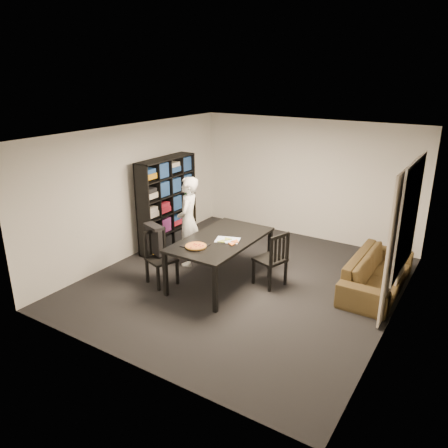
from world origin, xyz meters
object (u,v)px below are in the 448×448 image
Objects in this scene: bookshelf at (167,204)px; baking_tray at (195,245)px; chair_right at (274,256)px; sofa at (377,273)px; person at (188,221)px; pepperoni_pizza at (196,246)px; chair_left at (159,253)px; dining_table at (221,242)px.

baking_tray is at bearing -38.29° from bookshelf.
chair_right is 1.78m from sofa.
baking_tray is (0.76, -0.84, -0.03)m from person.
bookshelf is at bearing 141.47° from pepperoni_pizza.
bookshelf is 2.74m from chair_right.
chair_left reaches higher than pepperoni_pizza.
chair_right is (1.78, 0.92, 0.02)m from chair_left.
chair_left is (-0.91, -0.59, -0.20)m from dining_table.
sofa is (2.53, 1.75, -0.54)m from pepperoni_pizza.
dining_table is 5.60× the size of pepperoni_pizza.
chair_left is 0.79m from baking_tray.
baking_tray is (-1.05, -0.84, 0.26)m from chair_right.
bookshelf reaches higher than chair_right.
person reaches higher than baking_tray.
person is at bearing -27.46° from bookshelf.
dining_table is at bearing 116.27° from sofa.
chair_right reaches higher than pepperoni_pizza.
dining_table is 1.99× the size of chair_right.
bookshelf is 1.11× the size of person.
sofa is at bearing 26.27° from dining_table.
pepperoni_pizza reaches higher than sofa.
chair_left is at bearing 118.11° from sofa.
baking_tray reaches higher than dining_table.
pepperoni_pizza is at bearing -38.53° from bookshelf.
person is 1.13m from baking_tray.
bookshelf is at bearing -140.95° from person.
sofa is at bearing -42.59° from chair_left.
baking_tray is (0.73, 0.08, 0.28)m from chair_left.
chair_right is at bearing 21.00° from dining_table.
pepperoni_pizza is (0.79, 0.02, 0.30)m from chair_left.
bookshelf is 5.43× the size of pepperoni_pizza.
chair_right is (2.68, -0.45, -0.39)m from bookshelf.
person is 0.84× the size of sofa.
baking_tray is 0.20× the size of sofa.
chair_left is 0.84m from pepperoni_pizza.
dining_table is at bearing 77.39° from pepperoni_pizza.
bookshelf is 4.75× the size of baking_tray.
chair_left is at bearing -21.68° from person.
chair_right is 0.48× the size of sofa.
dining_table is at bearing 70.41° from baking_tray.
bookshelf is at bearing 156.70° from dining_table.
person reaches higher than pepperoni_pizza.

